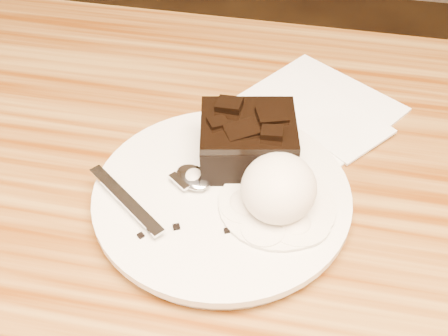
% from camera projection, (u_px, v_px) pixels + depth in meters
% --- Properties ---
extents(plate, '(0.24, 0.24, 0.02)m').
position_uv_depth(plate, '(222.00, 199.00, 0.53)').
color(plate, white).
rests_on(plate, dining_table).
extents(brownie, '(0.10, 0.09, 0.04)m').
position_uv_depth(brownie, '(248.00, 143.00, 0.54)').
color(brownie, black).
rests_on(brownie, plate).
extents(ice_cream_scoop, '(0.07, 0.07, 0.06)m').
position_uv_depth(ice_cream_scoop, '(279.00, 188.00, 0.49)').
color(ice_cream_scoop, white).
rests_on(ice_cream_scoop, plate).
extents(melt_puddle, '(0.11, 0.11, 0.00)m').
position_uv_depth(melt_puddle, '(277.00, 205.00, 0.51)').
color(melt_puddle, silver).
rests_on(melt_puddle, plate).
extents(spoon, '(0.14, 0.12, 0.01)m').
position_uv_depth(spoon, '(193.00, 179.00, 0.53)').
color(spoon, silver).
rests_on(spoon, plate).
extents(napkin, '(0.21, 0.21, 0.01)m').
position_uv_depth(napkin, '(314.00, 108.00, 0.63)').
color(napkin, white).
rests_on(napkin, dining_table).
extents(crumb_a, '(0.01, 0.01, 0.00)m').
position_uv_depth(crumb_a, '(176.00, 227.00, 0.49)').
color(crumb_a, black).
rests_on(crumb_a, plate).
extents(crumb_b, '(0.01, 0.01, 0.00)m').
position_uv_depth(crumb_b, '(141.00, 236.00, 0.48)').
color(crumb_b, black).
rests_on(crumb_b, plate).
extents(crumb_c, '(0.01, 0.01, 0.00)m').
position_uv_depth(crumb_c, '(227.00, 231.00, 0.48)').
color(crumb_c, black).
rests_on(crumb_c, plate).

